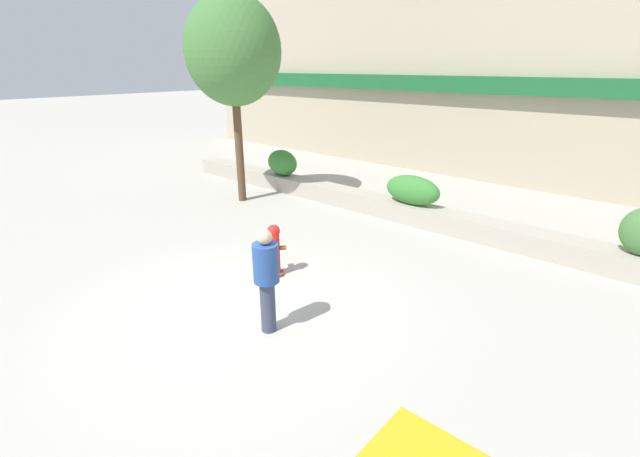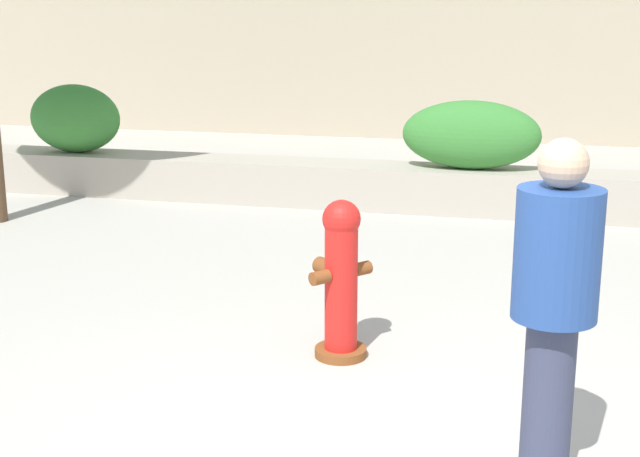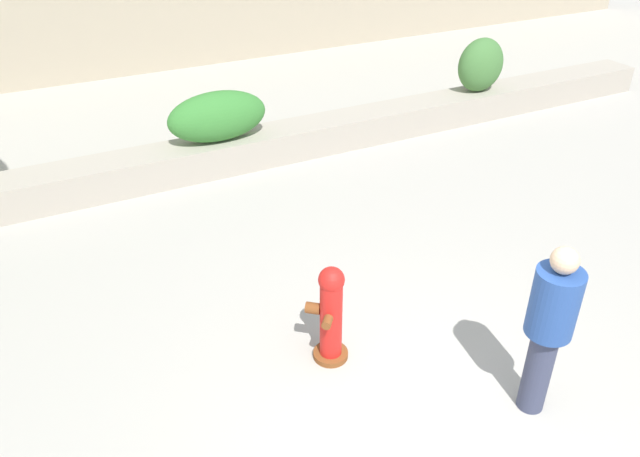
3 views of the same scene
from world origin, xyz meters
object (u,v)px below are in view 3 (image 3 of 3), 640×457
object	(u,v)px
hedge_bush_1	(217,116)
fire_hydrant	(331,313)
hedge_bush_2	(481,65)
pedestrian	(550,322)

from	to	relation	value
hedge_bush_1	fire_hydrant	size ratio (longest dim) A/B	1.44
hedge_bush_1	fire_hydrant	distance (m)	4.65
hedge_bush_2	fire_hydrant	bearing A→B (deg)	-140.33
fire_hydrant	pedestrian	bearing A→B (deg)	-46.52
pedestrian	fire_hydrant	bearing A→B (deg)	133.48
hedge_bush_2	pedestrian	size ratio (longest dim) A/B	0.57
fire_hydrant	pedestrian	distance (m)	1.99
hedge_bush_1	pedestrian	xyz separation A→B (m)	(0.86, -6.02, 0.10)
hedge_bush_1	fire_hydrant	bearing A→B (deg)	-95.88
fire_hydrant	hedge_bush_2	bearing A→B (deg)	39.67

